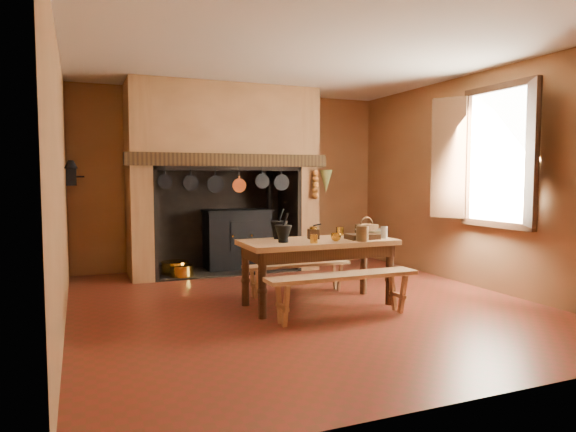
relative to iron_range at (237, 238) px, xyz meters
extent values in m
plane|color=maroon|center=(0.04, -2.45, -0.48)|extent=(5.50, 5.50, 0.00)
plane|color=silver|center=(0.04, -2.45, 2.32)|extent=(5.50, 5.50, 0.00)
cube|color=#98643C|center=(0.04, 0.30, 0.92)|extent=(5.00, 0.02, 2.80)
cube|color=#98643C|center=(-2.46, -2.45, 0.92)|extent=(0.02, 5.50, 2.80)
cube|color=#98643C|center=(2.54, -2.45, 0.92)|extent=(0.02, 5.50, 2.80)
cube|color=#98643C|center=(0.04, -5.20, 0.92)|extent=(5.00, 0.02, 2.80)
cube|color=#98643C|center=(-1.51, -0.15, 0.92)|extent=(0.30, 0.90, 2.80)
cube|color=#98643C|center=(0.99, -0.15, 0.92)|extent=(0.30, 0.90, 2.80)
cube|color=#98643C|center=(-0.26, -0.15, 1.72)|extent=(2.20, 0.90, 1.20)
cube|color=#311F0D|center=(-0.26, -0.55, 1.21)|extent=(2.95, 0.22, 0.18)
cube|color=black|center=(-0.26, 0.27, 0.32)|extent=(2.20, 0.06, 1.60)
cube|color=black|center=(-0.26, -0.15, -0.47)|extent=(2.20, 0.90, 0.02)
cube|color=black|center=(-0.01, 0.00, -0.03)|extent=(1.00, 0.50, 0.90)
cube|color=black|center=(-0.01, -0.02, 0.44)|extent=(1.04, 0.54, 0.04)
cube|color=black|center=(-0.01, -0.26, 0.07)|extent=(0.35, 0.02, 0.45)
cylinder|color=black|center=(0.54, 0.00, 0.77)|extent=(0.10, 0.10, 0.70)
cylinder|color=gold|center=(-0.16, -0.28, 0.07)|extent=(0.03, 0.03, 0.03)
cylinder|color=gold|center=(0.14, -0.28, 0.07)|extent=(0.03, 0.03, 0.03)
cylinder|color=gold|center=(-1.01, -0.15, -0.38)|extent=(0.40, 0.40, 0.20)
cylinder|color=gold|center=(-0.96, -0.40, -0.39)|extent=(0.34, 0.34, 0.18)
cube|color=black|center=(-1.21, -0.05, -0.40)|extent=(0.18, 0.18, 0.16)
cone|color=#606931|center=(1.22, -0.66, 0.90)|extent=(0.20, 0.20, 0.35)
cube|color=white|center=(2.52, -2.85, 1.22)|extent=(0.02, 1.00, 1.60)
cube|color=#382011|center=(2.49, -2.85, 2.06)|extent=(0.08, 1.16, 0.08)
cube|color=#382011|center=(2.49, -2.85, 0.38)|extent=(0.08, 1.16, 0.08)
cube|color=#382011|center=(2.29, -3.53, 1.22)|extent=(0.29, 0.39, 1.60)
cube|color=#382011|center=(2.29, -2.17, 1.22)|extent=(0.29, 0.39, 1.60)
cube|color=black|center=(-2.38, -0.90, 0.97)|extent=(0.12, 0.12, 0.22)
cone|color=black|center=(-2.38, -0.90, 1.12)|extent=(0.16, 0.16, 0.10)
cylinder|color=black|center=(-2.29, -0.90, 0.97)|extent=(0.12, 0.02, 0.02)
cube|color=#A2764A|center=(0.17, -2.57, 0.23)|extent=(1.72, 0.76, 0.06)
cube|color=#382011|center=(0.17, -2.57, 0.14)|extent=(1.60, 0.65, 0.13)
cylinder|color=#382011|center=(-0.59, -2.86, -0.14)|extent=(0.09, 0.09, 0.69)
cylinder|color=#382011|center=(0.93, -2.86, -0.14)|extent=(0.09, 0.09, 0.69)
cylinder|color=#382011|center=(-0.59, -2.29, -0.14)|extent=(0.09, 0.09, 0.69)
cylinder|color=#382011|center=(0.93, -2.29, -0.14)|extent=(0.09, 0.09, 0.69)
cube|color=#A2764A|center=(0.17, -3.17, -0.04)|extent=(1.64, 0.29, 0.04)
cube|color=#A2764A|center=(0.17, -1.98, -0.12)|extent=(1.37, 0.24, 0.03)
cylinder|color=black|center=(-0.20, -2.33, 0.28)|extent=(0.12, 0.12, 0.04)
cone|color=black|center=(-0.20, -2.33, 0.38)|extent=(0.20, 0.20, 0.17)
cylinder|color=black|center=(-0.18, -2.33, 0.52)|extent=(0.08, 0.03, 0.17)
cylinder|color=black|center=(-0.27, -2.64, 0.28)|extent=(0.11, 0.11, 0.03)
cone|color=black|center=(-0.27, -2.64, 0.37)|extent=(0.19, 0.19, 0.15)
cylinder|color=black|center=(-0.25, -2.64, 0.50)|extent=(0.08, 0.03, 0.15)
cube|color=#382011|center=(0.15, -2.49, 0.32)|extent=(0.13, 0.13, 0.11)
cylinder|color=gold|center=(0.15, -2.49, 0.39)|extent=(0.08, 0.08, 0.03)
cylinder|color=black|center=(0.20, -2.49, 0.42)|extent=(0.10, 0.03, 0.03)
cylinder|color=gold|center=(0.00, -2.83, 0.31)|extent=(0.09, 0.09, 0.09)
cylinder|color=gold|center=(0.60, -2.28, 0.31)|extent=(0.11, 0.11, 0.10)
imported|color=#B7B18C|center=(0.89, -2.52, 0.30)|extent=(0.35, 0.35, 0.08)
cylinder|color=#51381E|center=(0.56, -2.88, 0.34)|extent=(0.18, 0.18, 0.17)
cylinder|color=beige|center=(0.93, -2.74, 0.33)|extent=(0.10, 0.10, 0.14)
cube|color=#532E19|center=(0.93, -2.35, 0.33)|extent=(0.25, 0.19, 0.13)
torus|color=#532E19|center=(0.93, -2.35, 0.39)|extent=(0.19, 0.04, 0.19)
cube|color=#382011|center=(0.66, -2.71, 0.29)|extent=(0.35, 0.26, 0.06)
imported|color=gold|center=(0.30, -2.76, 0.30)|extent=(0.12, 0.12, 0.09)
camera|label=1|loc=(-2.30, -7.73, 0.96)|focal=32.00mm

